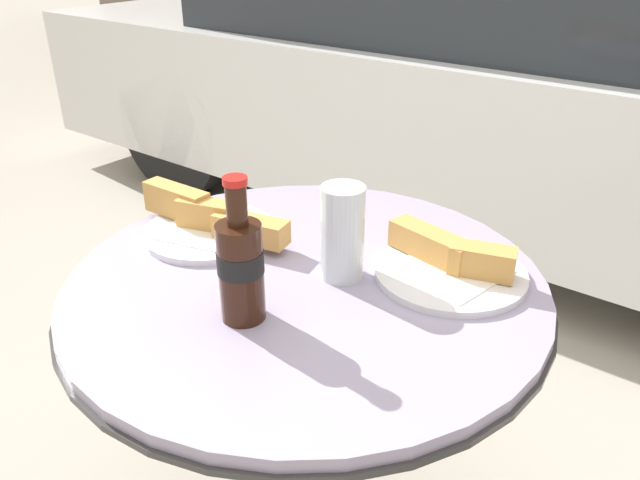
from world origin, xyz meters
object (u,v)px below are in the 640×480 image
object	(u,v)px
lunch_plate_far	(450,264)
parked_car	(520,76)
lunch_plate_near	(209,222)
bistro_table	(306,342)
cola_bottle_left	(239,265)
drinking_glass	(342,237)

from	to	relation	value
lunch_plate_far	parked_car	xyz separation A→B (m)	(-0.61, 1.89, -0.12)
lunch_plate_far	lunch_plate_near	bearing A→B (deg)	-162.04
bistro_table	cola_bottle_left	size ratio (longest dim) A/B	3.61
cola_bottle_left	lunch_plate_near	xyz separation A→B (m)	(-0.23, 0.16, -0.06)
cola_bottle_left	drinking_glass	bearing A→B (deg)	75.31
drinking_glass	parked_car	world-z (taller)	parked_car
cola_bottle_left	drinking_glass	world-z (taller)	cola_bottle_left
parked_car	drinking_glass	bearing A→B (deg)	-76.75
cola_bottle_left	lunch_plate_near	distance (m)	0.28
cola_bottle_left	parked_car	distance (m)	2.23
cola_bottle_left	lunch_plate_near	size ratio (longest dim) A/B	0.68
bistro_table	parked_car	world-z (taller)	parked_car
lunch_plate_near	parked_car	xyz separation A→B (m)	(-0.19, 2.03, -0.13)
bistro_table	drinking_glass	distance (m)	0.21
bistro_table	parked_car	xyz separation A→B (m)	(-0.43, 2.04, 0.03)
lunch_plate_far	parked_car	bearing A→B (deg)	107.80
lunch_plate_far	bistro_table	bearing A→B (deg)	-140.89
cola_bottle_left	drinking_glass	distance (m)	0.19
lunch_plate_near	lunch_plate_far	distance (m)	0.43
bistro_table	lunch_plate_near	distance (m)	0.28
cola_bottle_left	drinking_glass	size ratio (longest dim) A/B	1.40
bistro_table	drinking_glass	xyz separation A→B (m)	(0.04, 0.04, 0.20)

